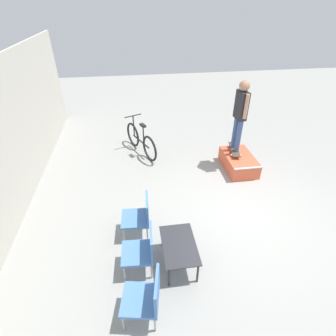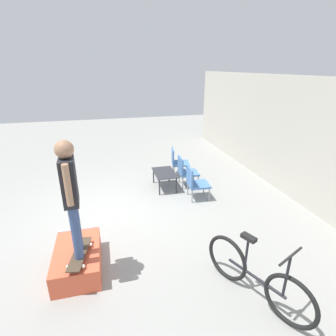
{
  "view_description": "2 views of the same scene",
  "coord_description": "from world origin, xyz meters",
  "px_view_note": "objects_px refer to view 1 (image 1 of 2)",
  "views": [
    {
      "loc": [
        -3.9,
        2.17,
        3.94
      ],
      "look_at": [
        0.45,
        1.52,
        1.02
      ],
      "focal_mm": 28.0,
      "sensor_mm": 36.0,
      "label": 1
    },
    {
      "loc": [
        5.47,
        0.03,
        3.19
      ],
      "look_at": [
        0.32,
        1.32,
        1.13
      ],
      "focal_mm": 28.0,
      "sensor_mm": 36.0,
      "label": 2
    }
  ],
  "objects_px": {
    "coffee_table": "(179,247)",
    "patio_chair_left": "(147,297)",
    "bicycle": "(141,141)",
    "patio_chair_center": "(143,249)",
    "person_skater": "(241,111)",
    "skate_ramp_box": "(239,162)",
    "skateboard_on_ramp": "(234,149)",
    "patio_chair_right": "(140,215)"
  },
  "relations": [
    {
      "from": "patio_chair_left",
      "to": "bicycle",
      "type": "height_order",
      "value": "bicycle"
    },
    {
      "from": "skate_ramp_box",
      "to": "patio_chair_center",
      "type": "distance_m",
      "value": 3.88
    },
    {
      "from": "patio_chair_center",
      "to": "patio_chair_right",
      "type": "distance_m",
      "value": 0.8
    },
    {
      "from": "coffee_table",
      "to": "patio_chair_right",
      "type": "distance_m",
      "value": 1.01
    },
    {
      "from": "person_skater",
      "to": "bicycle",
      "type": "height_order",
      "value": "person_skater"
    },
    {
      "from": "skateboard_on_ramp",
      "to": "patio_chair_center",
      "type": "relative_size",
      "value": 0.97
    },
    {
      "from": "coffee_table",
      "to": "patio_chair_left",
      "type": "distance_m",
      "value": 1.03
    },
    {
      "from": "patio_chair_right",
      "to": "person_skater",
      "type": "bearing_deg",
      "value": 132.61
    },
    {
      "from": "patio_chair_left",
      "to": "patio_chair_right",
      "type": "xyz_separation_m",
      "value": [
        1.62,
        -0.0,
        0.0
      ]
    },
    {
      "from": "skateboard_on_ramp",
      "to": "person_skater",
      "type": "xyz_separation_m",
      "value": [
        -0.0,
        0.0,
        1.09
      ]
    },
    {
      "from": "skateboard_on_ramp",
      "to": "coffee_table",
      "type": "height_order",
      "value": "skateboard_on_ramp"
    },
    {
      "from": "patio_chair_center",
      "to": "person_skater",
      "type": "bearing_deg",
      "value": 141.16
    },
    {
      "from": "person_skater",
      "to": "bicycle",
      "type": "relative_size",
      "value": 1.1
    },
    {
      "from": "skateboard_on_ramp",
      "to": "patio_chair_right",
      "type": "bearing_deg",
      "value": 139.63
    },
    {
      "from": "bicycle",
      "to": "coffee_table",
      "type": "bearing_deg",
      "value": 161.49
    },
    {
      "from": "patio_chair_center",
      "to": "bicycle",
      "type": "bearing_deg",
      "value": -179.75
    },
    {
      "from": "patio_chair_center",
      "to": "coffee_table",
      "type": "bearing_deg",
      "value": 93.76
    },
    {
      "from": "skateboard_on_ramp",
      "to": "patio_chair_right",
      "type": "distance_m",
      "value": 3.42
    },
    {
      "from": "skate_ramp_box",
      "to": "bicycle",
      "type": "xyz_separation_m",
      "value": [
        1.24,
        2.53,
        0.2
      ]
    },
    {
      "from": "person_skater",
      "to": "patio_chair_center",
      "type": "height_order",
      "value": "person_skater"
    },
    {
      "from": "person_skater",
      "to": "coffee_table",
      "type": "bearing_deg",
      "value": 141.59
    },
    {
      "from": "patio_chair_left",
      "to": "patio_chair_center",
      "type": "distance_m",
      "value": 0.82
    },
    {
      "from": "person_skater",
      "to": "patio_chair_left",
      "type": "bearing_deg",
      "value": 141.22
    },
    {
      "from": "coffee_table",
      "to": "patio_chair_left",
      "type": "xyz_separation_m",
      "value": [
        -0.82,
        0.61,
        0.06
      ]
    },
    {
      "from": "person_skater",
      "to": "coffee_table",
      "type": "distance_m",
      "value": 3.77
    },
    {
      "from": "coffee_table",
      "to": "patio_chair_center",
      "type": "bearing_deg",
      "value": 90.5
    },
    {
      "from": "skate_ramp_box",
      "to": "coffee_table",
      "type": "height_order",
      "value": "coffee_table"
    },
    {
      "from": "person_skater",
      "to": "patio_chair_center",
      "type": "relative_size",
      "value": 2.11
    },
    {
      "from": "patio_chair_right",
      "to": "patio_chair_left",
      "type": "bearing_deg",
      "value": 3.73
    },
    {
      "from": "skateboard_on_ramp",
      "to": "patio_chair_left",
      "type": "xyz_separation_m",
      "value": [
        -3.77,
        2.67,
        -0.0
      ]
    },
    {
      "from": "coffee_table",
      "to": "patio_chair_left",
      "type": "relative_size",
      "value": 1.06
    },
    {
      "from": "patio_chair_left",
      "to": "patio_chair_center",
      "type": "bearing_deg",
      "value": -169.4
    },
    {
      "from": "skateboard_on_ramp",
      "to": "patio_chair_center",
      "type": "height_order",
      "value": "patio_chair_center"
    },
    {
      "from": "skate_ramp_box",
      "to": "patio_chair_center",
      "type": "bearing_deg",
      "value": 134.87
    },
    {
      "from": "skateboard_on_ramp",
      "to": "bicycle",
      "type": "height_order",
      "value": "bicycle"
    },
    {
      "from": "patio_chair_center",
      "to": "patio_chair_right",
      "type": "xyz_separation_m",
      "value": [
        0.8,
        0.0,
        0.0
      ]
    },
    {
      "from": "bicycle",
      "to": "patio_chair_left",
      "type": "bearing_deg",
      "value": 153.22
    },
    {
      "from": "skate_ramp_box",
      "to": "person_skater",
      "type": "relative_size",
      "value": 0.67
    },
    {
      "from": "coffee_table",
      "to": "patio_chair_left",
      "type": "height_order",
      "value": "patio_chair_left"
    },
    {
      "from": "skate_ramp_box",
      "to": "skateboard_on_ramp",
      "type": "relative_size",
      "value": 1.45
    },
    {
      "from": "skate_ramp_box",
      "to": "bicycle",
      "type": "bearing_deg",
      "value": 63.85
    },
    {
      "from": "skateboard_on_ramp",
      "to": "patio_chair_left",
      "type": "height_order",
      "value": "patio_chair_left"
    }
  ]
}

